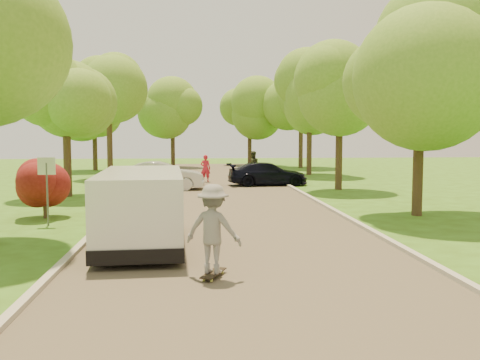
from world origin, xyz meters
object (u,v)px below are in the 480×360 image
object	(u,v)px
minivan	(142,207)
longboard	(213,273)
silver_sedan	(162,176)
skateboarder	(213,229)
street_sign	(47,177)
person_striped	(206,168)
dark_sedan	(268,174)
person_olive	(253,166)

from	to	relation	value
minivan	longboard	size ratio (longest dim) A/B	5.61
silver_sedan	skateboarder	distance (m)	17.47
street_sign	longboard	distance (m)	8.52
person_striped	dark_sedan	bearing A→B (deg)	159.57
silver_sedan	dark_sedan	size ratio (longest dim) A/B	0.99
street_sign	person_striped	world-z (taller)	street_sign
silver_sedan	longboard	distance (m)	17.48
silver_sedan	person_olive	xyz separation A→B (m)	(5.38, 5.53, 0.18)
street_sign	minivan	distance (m)	4.81
person_striped	person_olive	bearing A→B (deg)	-141.79
longboard	person_olive	bearing A→B (deg)	-76.01
dark_sedan	skateboarder	xyz separation A→B (m)	(-3.74, -19.14, 0.37)
longboard	skateboarder	world-z (taller)	skateboarder
silver_sedan	person_striped	xyz separation A→B (m)	(2.37, 4.22, 0.10)
minivan	person_olive	size ratio (longest dim) A/B	2.93
dark_sedan	skateboarder	world-z (taller)	skateboarder
street_sign	dark_sedan	distance (m)	15.24
skateboarder	person_olive	distance (m)	23.11
skateboarder	dark_sedan	bearing A→B (deg)	-78.83
street_sign	dark_sedan	size ratio (longest dim) A/B	0.48
minivan	person_olive	xyz separation A→B (m)	(5.05, 19.61, -0.12)
dark_sedan	minivan	bearing A→B (deg)	156.03
street_sign	longboard	bearing A→B (deg)	-53.13
longboard	skateboarder	xyz separation A→B (m)	(0.00, 0.00, 0.92)
person_olive	dark_sedan	bearing A→B (deg)	82.78
dark_sedan	person_olive	size ratio (longest dim) A/B	2.47
street_sign	silver_sedan	distance (m)	11.06
silver_sedan	person_striped	world-z (taller)	person_striped
minivan	silver_sedan	xyz separation A→B (m)	(-0.33, 14.08, -0.30)
street_sign	person_olive	xyz separation A→B (m)	(8.35, 16.15, -0.65)
person_olive	silver_sedan	bearing A→B (deg)	32.00
minivan	person_olive	world-z (taller)	minivan
skateboarder	silver_sedan	bearing A→B (deg)	-60.96
street_sign	longboard	size ratio (longest dim) A/B	2.29
street_sign	person_striped	distance (m)	15.79
street_sign	person_olive	size ratio (longest dim) A/B	1.20
person_striped	person_olive	world-z (taller)	person_olive
dark_sedan	longboard	size ratio (longest dim) A/B	4.72
minivan	person_striped	world-z (taller)	minivan
minivan	longboard	xyz separation A→B (m)	(1.74, -3.26, -0.93)
street_sign	person_striped	bearing A→B (deg)	70.21
silver_sedan	longboard	world-z (taller)	silver_sedan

